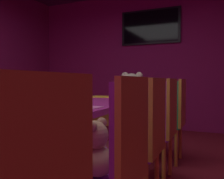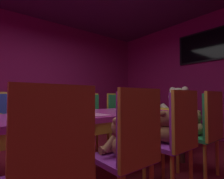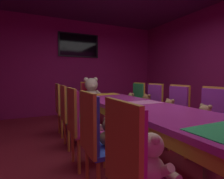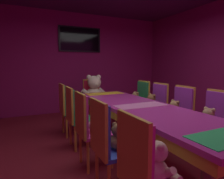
{
  "view_description": "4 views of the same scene",
  "coord_description": "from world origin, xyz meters",
  "px_view_note": "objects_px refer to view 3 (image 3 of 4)",
  "views": [
    {
      "loc": [
        1.28,
        -1.7,
        0.96
      ],
      "look_at": [
        0.2,
        0.75,
        0.87
      ],
      "focal_mm": 38.92,
      "sensor_mm": 36.0,
      "label": 1
    },
    {
      "loc": [
        1.71,
        -0.9,
        0.93
      ],
      "look_at": [
        -0.16,
        0.58,
        1.02
      ],
      "focal_mm": 27.84,
      "sensor_mm": 36.0,
      "label": 2
    },
    {
      "loc": [
        -1.35,
        -2.09,
        1.12
      ],
      "look_at": [
        -0.11,
        0.55,
        0.9
      ],
      "focal_mm": 27.93,
      "sensor_mm": 36.0,
      "label": 3
    },
    {
      "loc": [
        -1.55,
        -2.31,
        1.32
      ],
      "look_at": [
        -0.21,
        0.54,
        0.93
      ],
      "focal_mm": 30.88,
      "sensor_mm": 36.0,
      "label": 4
    }
  ],
  "objects_px": {
    "teddy_left_1": "(110,134)",
    "teddy_right_2": "(169,110)",
    "chair_left_4": "(62,104)",
    "chair_right_3": "(152,103)",
    "banquet_table": "(135,109)",
    "throne_chair": "(89,97)",
    "chair_left_0": "(132,164)",
    "chair_left_3": "(69,110)",
    "teddy_right_3": "(146,104)",
    "teddy_left_0": "(152,159)",
    "chair_left_1": "(96,134)",
    "teddy_right_1": "(204,118)",
    "king_teddy_bear": "(92,92)",
    "teddy_left_4": "(70,104)",
    "chair_left_2": "(78,120)",
    "teddy_right_4": "(131,101)",
    "teddy_left_2": "(90,118)",
    "chair_right_1": "(212,116)",
    "wall_tv": "(79,45)"
  },
  "relations": [
    {
      "from": "teddy_left_1",
      "to": "teddy_right_2",
      "type": "relative_size",
      "value": 0.89
    },
    {
      "from": "chair_left_4",
      "to": "chair_right_3",
      "type": "relative_size",
      "value": 1.0
    },
    {
      "from": "banquet_table",
      "to": "throne_chair",
      "type": "xyz_separation_m",
      "value": [
        0.0,
        2.12,
        -0.06
      ]
    },
    {
      "from": "chair_left_0",
      "to": "chair_left_3",
      "type": "xyz_separation_m",
      "value": [
        -0.01,
        1.86,
        0.0
      ]
    },
    {
      "from": "teddy_right_2",
      "to": "teddy_right_3",
      "type": "height_order",
      "value": "teddy_right_3"
    },
    {
      "from": "banquet_table",
      "to": "throne_chair",
      "type": "bearing_deg",
      "value": 90.0
    },
    {
      "from": "teddy_left_0",
      "to": "chair_left_1",
      "type": "bearing_deg",
      "value": 104.37
    },
    {
      "from": "chair_left_3",
      "to": "teddy_right_3",
      "type": "bearing_deg",
      "value": -0.58
    },
    {
      "from": "teddy_left_0",
      "to": "teddy_left_1",
      "type": "height_order",
      "value": "teddy_left_0"
    },
    {
      "from": "chair_left_4",
      "to": "teddy_right_3",
      "type": "bearing_deg",
      "value": -23.28
    },
    {
      "from": "chair_left_1",
      "to": "teddy_right_1",
      "type": "relative_size",
      "value": 3.04
    },
    {
      "from": "teddy_right_3",
      "to": "throne_chair",
      "type": "relative_size",
      "value": 0.35
    },
    {
      "from": "chair_left_4",
      "to": "king_teddy_bear",
      "type": "xyz_separation_m",
      "value": [
        0.82,
        0.7,
        0.14
      ]
    },
    {
      "from": "teddy_right_2",
      "to": "king_teddy_bear",
      "type": "bearing_deg",
      "value": -71.24
    },
    {
      "from": "chair_left_0",
      "to": "chair_left_1",
      "type": "bearing_deg",
      "value": 91.16
    },
    {
      "from": "teddy_left_0",
      "to": "teddy_right_1",
      "type": "bearing_deg",
      "value": 25.28
    },
    {
      "from": "chair_left_0",
      "to": "teddy_left_4",
      "type": "xyz_separation_m",
      "value": [
        0.13,
        2.48,
        -0.0
      ]
    },
    {
      "from": "chair_left_1",
      "to": "chair_left_2",
      "type": "relative_size",
      "value": 1.0
    },
    {
      "from": "chair_left_4",
      "to": "teddy_left_4",
      "type": "bearing_deg",
      "value": 0.0
    },
    {
      "from": "teddy_right_4",
      "to": "teddy_left_2",
      "type": "bearing_deg",
      "value": 42.35
    },
    {
      "from": "teddy_left_2",
      "to": "chair_left_3",
      "type": "height_order",
      "value": "chair_left_3"
    },
    {
      "from": "chair_right_1",
      "to": "chair_right_3",
      "type": "distance_m",
      "value": 1.22
    },
    {
      "from": "chair_left_1",
      "to": "teddy_left_2",
      "type": "bearing_deg",
      "value": 77.39
    },
    {
      "from": "chair_left_1",
      "to": "teddy_right_4",
      "type": "distance_m",
      "value": 2.35
    },
    {
      "from": "chair_left_4",
      "to": "chair_right_1",
      "type": "height_order",
      "value": "same"
    },
    {
      "from": "chair_left_2",
      "to": "chair_left_4",
      "type": "relative_size",
      "value": 1.0
    },
    {
      "from": "teddy_right_1",
      "to": "teddy_right_3",
      "type": "xyz_separation_m",
      "value": [
        -0.03,
        1.22,
        0.01
      ]
    },
    {
      "from": "teddy_left_4",
      "to": "chair_right_3",
      "type": "distance_m",
      "value": 1.6
    },
    {
      "from": "teddy_right_4",
      "to": "king_teddy_bear",
      "type": "xyz_separation_m",
      "value": [
        -0.67,
        0.74,
        0.15
      ]
    },
    {
      "from": "chair_left_1",
      "to": "wall_tv",
      "type": "xyz_separation_m",
      "value": [
        0.82,
        3.71,
        1.45
      ]
    },
    {
      "from": "chair_left_3",
      "to": "wall_tv",
      "type": "height_order",
      "value": "wall_tv"
    },
    {
      "from": "chair_left_1",
      "to": "teddy_left_2",
      "type": "distance_m",
      "value": 0.6
    },
    {
      "from": "teddy_left_1",
      "to": "chair_left_3",
      "type": "bearing_deg",
      "value": 96.6
    },
    {
      "from": "banquet_table",
      "to": "teddy_left_4",
      "type": "relative_size",
      "value": 9.54
    },
    {
      "from": "banquet_table",
      "to": "teddy_left_1",
      "type": "bearing_deg",
      "value": -138.16
    },
    {
      "from": "teddy_right_1",
      "to": "king_teddy_bear",
      "type": "relative_size",
      "value": 0.47
    },
    {
      "from": "teddy_left_1",
      "to": "chair_left_3",
      "type": "height_order",
      "value": "chair_left_3"
    },
    {
      "from": "chair_left_1",
      "to": "teddy_right_1",
      "type": "bearing_deg",
      "value": 0.59
    },
    {
      "from": "teddy_left_4",
      "to": "wall_tv",
      "type": "distance_m",
      "value": 2.45
    },
    {
      "from": "king_teddy_bear",
      "to": "wall_tv",
      "type": "height_order",
      "value": "wall_tv"
    },
    {
      "from": "teddy_left_1",
      "to": "chair_right_1",
      "type": "relative_size",
      "value": 0.29
    },
    {
      "from": "teddy_left_1",
      "to": "teddy_right_1",
      "type": "bearing_deg",
      "value": 0.65
    },
    {
      "from": "teddy_right_4",
      "to": "chair_left_0",
      "type": "bearing_deg",
      "value": 58.85
    },
    {
      "from": "teddy_left_2",
      "to": "chair_right_1",
      "type": "distance_m",
      "value": 1.62
    },
    {
      "from": "teddy_right_2",
      "to": "wall_tv",
      "type": "distance_m",
      "value": 3.48
    },
    {
      "from": "chair_left_3",
      "to": "king_teddy_bear",
      "type": "height_order",
      "value": "king_teddy_bear"
    },
    {
      "from": "chair_left_0",
      "to": "teddy_left_4",
      "type": "bearing_deg",
      "value": 86.96
    },
    {
      "from": "chair_left_3",
      "to": "throne_chair",
      "type": "bearing_deg",
      "value": 61.07
    },
    {
      "from": "teddy_left_0",
      "to": "chair_left_1",
      "type": "relative_size",
      "value": 0.34
    },
    {
      "from": "teddy_right_2",
      "to": "banquet_table",
      "type": "bearing_deg",
      "value": 1.85
    }
  ]
}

